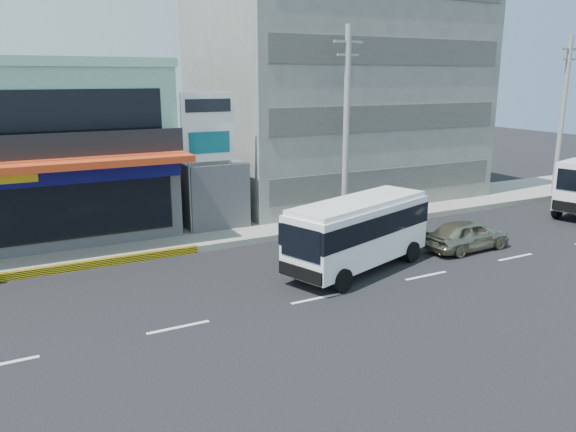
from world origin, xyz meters
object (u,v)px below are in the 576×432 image
object	(u,v)px
utility_pole_far	(562,117)
sedan	(467,235)
satellite_dish	(207,158)
utility_pole_near	(346,128)
concrete_building	(333,86)
shop_building	(29,153)
minibus	(358,228)
billboard	(208,135)

from	to	relation	value
utility_pole_far	sedan	bearing A→B (deg)	-156.87
utility_pole_far	satellite_dish	bearing A→B (deg)	170.71
utility_pole_near	sedan	xyz separation A→B (m)	(2.89, -5.60, -4.44)
concrete_building	sedan	size ratio (longest dim) A/B	3.85
shop_building	utility_pole_far	size ratio (longest dim) A/B	1.24
sedan	shop_building	bearing A→B (deg)	52.33
satellite_dish	sedan	bearing A→B (deg)	-46.00
satellite_dish	utility_pole_far	bearing A→B (deg)	-9.29
shop_building	sedan	distance (m)	21.06
satellite_dish	minibus	world-z (taller)	satellite_dish
shop_building	utility_pole_far	world-z (taller)	utility_pole_far
utility_pole_near	satellite_dish	bearing A→B (deg)	149.04
concrete_building	sedan	xyz separation A→B (m)	(-1.11, -13.20, -6.29)
billboard	utility_pole_far	size ratio (longest dim) A/B	0.69
utility_pole_far	minibus	bearing A→B (deg)	-163.80
utility_pole_near	minibus	xyz separation A→B (m)	(-2.96, -5.51, -3.43)
utility_pole_near	sedan	bearing A→B (deg)	-62.75
utility_pole_near	utility_pole_far	xyz separation A→B (m)	(16.00, 0.00, 0.00)
satellite_dish	utility_pole_far	distance (m)	22.35
concrete_building	satellite_dish	xyz separation A→B (m)	(-10.00, -4.00, -3.42)
shop_building	minibus	distance (m)	16.50
concrete_building	billboard	world-z (taller)	concrete_building
shop_building	utility_pole_near	world-z (taller)	utility_pole_near
utility_pole_near	utility_pole_far	bearing A→B (deg)	0.00
satellite_dish	utility_pole_far	xyz separation A→B (m)	(22.00, -3.60, 1.57)
billboard	utility_pole_near	bearing A→B (deg)	-15.48
concrete_building	minibus	size ratio (longest dim) A/B	2.21
shop_building	billboard	world-z (taller)	shop_building
minibus	shop_building	bearing A→B (deg)	132.48
satellite_dish	billboard	bearing A→B (deg)	-105.52
concrete_building	billboard	xyz separation A→B (m)	(-10.50, -5.80, -2.07)
minibus	sedan	distance (m)	5.94
concrete_building	utility_pole_near	size ratio (longest dim) A/B	1.60
satellite_dish	billboard	distance (m)	2.31
concrete_building	billboard	bearing A→B (deg)	-151.08
utility_pole_near	sedan	world-z (taller)	utility_pole_near
utility_pole_near	utility_pole_far	size ratio (longest dim) A/B	1.00
utility_pole_far	minibus	xyz separation A→B (m)	(-18.96, -5.51, -3.43)
shop_building	satellite_dish	xyz separation A→B (m)	(8.00, -2.95, -0.42)
shop_building	satellite_dish	world-z (taller)	shop_building
concrete_building	shop_building	bearing A→B (deg)	-176.65
billboard	utility_pole_near	distance (m)	6.75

